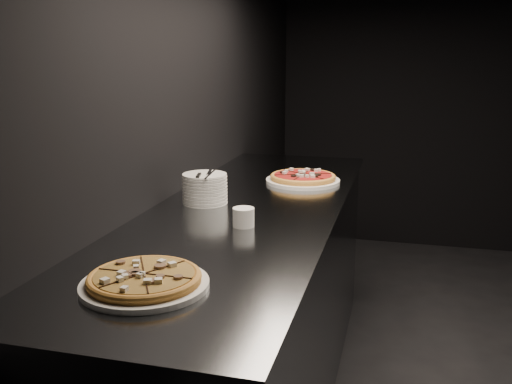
% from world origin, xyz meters
% --- Properties ---
extents(wall_left, '(0.02, 5.00, 2.80)m').
position_xyz_m(wall_left, '(-2.50, 0.00, 1.40)').
color(wall_left, black).
rests_on(wall_left, floor).
extents(counter, '(0.74, 2.44, 0.92)m').
position_xyz_m(counter, '(-2.13, 0.00, 0.46)').
color(counter, slate).
rests_on(counter, floor).
extents(pizza_mushroom, '(0.34, 0.34, 0.04)m').
position_xyz_m(pizza_mushroom, '(-2.17, -0.87, 0.94)').
color(pizza_mushroom, white).
rests_on(pizza_mushroom, counter).
extents(pizza_tomato, '(0.41, 0.41, 0.04)m').
position_xyz_m(pizza_tomato, '(-1.99, 0.49, 0.94)').
color(pizza_tomato, white).
rests_on(pizza_tomato, counter).
extents(plate_stack, '(0.18, 0.18, 0.12)m').
position_xyz_m(plate_stack, '(-2.32, 0.01, 0.98)').
color(plate_stack, white).
rests_on(plate_stack, counter).
extents(cutlery, '(0.06, 0.20, 0.01)m').
position_xyz_m(cutlery, '(-2.31, -0.01, 1.05)').
color(cutlery, silver).
rests_on(cutlery, plate_stack).
extents(ramekin, '(0.08, 0.08, 0.07)m').
position_xyz_m(ramekin, '(-2.07, -0.27, 0.96)').
color(ramekin, white).
rests_on(ramekin, counter).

